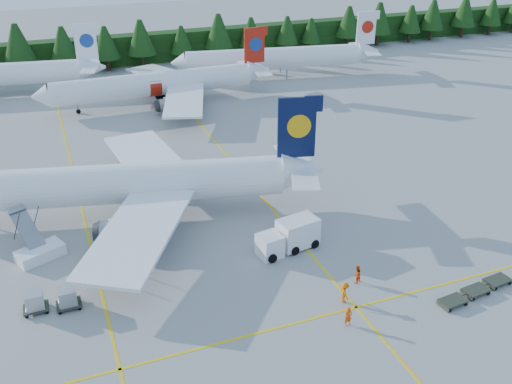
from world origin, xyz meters
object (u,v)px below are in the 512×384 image
object	(u,v)px
airliner_red	(150,85)
airliner_navy	(104,186)
airstairs	(38,249)
service_truck	(288,236)

from	to	relation	value
airliner_red	airliner_navy	bearing A→B (deg)	-109.70
airliner_red	airstairs	distance (m)	46.26
service_truck	airliner_red	bearing A→B (deg)	83.66
airliner_navy	airliner_red	bearing A→B (deg)	84.45
airliner_navy	airstairs	size ratio (longest dim) A/B	6.44
airstairs	airliner_navy	bearing A→B (deg)	13.69
service_truck	airstairs	bearing A→B (deg)	151.69
airliner_navy	airstairs	bearing A→B (deg)	-129.52
airstairs	airliner_red	bearing A→B (deg)	41.25
airliner_red	service_truck	xyz separation A→B (m)	(3.30, -49.29, -1.93)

